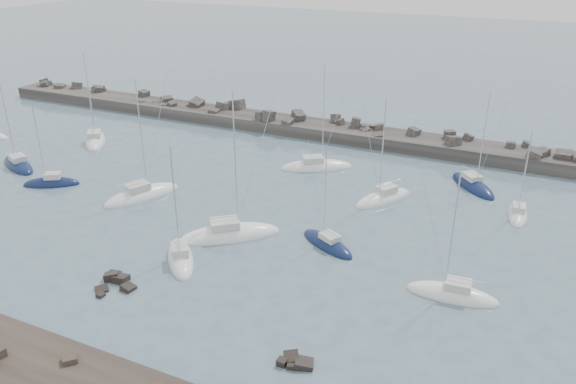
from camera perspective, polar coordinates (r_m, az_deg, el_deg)
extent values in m
plane|color=#496473|center=(55.88, -8.34, -5.92)|extent=(400.00, 400.00, 0.00)
cube|color=#2C231E|center=(44.50, -21.27, -15.52)|extent=(1.35, 1.36, 0.43)
cube|color=black|center=(52.21, -18.36, -9.49)|extent=(1.53, 1.59, 0.87)
cube|color=black|center=(51.47, -15.92, -9.40)|extent=(1.29, 1.22, 0.91)
cube|color=black|center=(53.31, -17.45, -8.29)|extent=(1.77, 1.70, 1.20)
cube|color=black|center=(52.81, -16.60, -8.62)|extent=(1.39, 1.40, 1.17)
cube|color=black|center=(53.50, -17.34, -8.30)|extent=(1.55, 1.66, 1.02)
cube|color=black|center=(51.32, -18.49, -10.03)|extent=(0.68, 0.66, 0.67)
cube|color=black|center=(41.90, -0.61, -16.89)|extent=(0.72, 0.68, 0.57)
cube|color=black|center=(42.04, 1.56, -17.29)|extent=(1.80, 1.66, 1.22)
cube|color=black|center=(42.37, 0.36, -16.65)|extent=(1.52, 1.61, 1.17)
cube|color=black|center=(41.97, 0.67, -17.11)|extent=(1.27, 1.36, 0.71)
cube|color=black|center=(41.94, 1.20, -17.20)|extent=(0.82, 0.91, 0.65)
cube|color=#322F2D|center=(89.77, 0.76, 6.29)|extent=(115.00, 6.00, 3.20)
cube|color=#322F2D|center=(113.73, -18.70, 9.86)|extent=(2.06, 2.20, 1.27)
cube|color=#322F2D|center=(83.94, 16.28, 5.10)|extent=(1.97, 2.16, 1.70)
cube|color=#322F2D|center=(121.45, -23.24, 10.00)|extent=(2.04, 1.85, 1.66)
cube|color=#322F2D|center=(121.82, -23.48, 10.10)|extent=(2.43, 2.11, 2.19)
cube|color=#322F2D|center=(84.25, 22.99, 4.39)|extent=(1.32, 1.19, 1.32)
cube|color=#322F2D|center=(96.62, -6.19, 8.68)|extent=(2.62, 2.61, 1.66)
cube|color=#322F2D|center=(80.29, 23.70, 3.43)|extent=(2.07, 1.65, 1.64)
cube|color=#322F2D|center=(89.89, -2.63, 7.62)|extent=(2.46, 2.63, 2.09)
cube|color=#322F2D|center=(99.17, -9.90, 8.61)|extent=(1.33, 1.34, 0.97)
cube|color=#322F2D|center=(86.70, 6.88, 6.92)|extent=(1.90, 2.14, 2.08)
cube|color=#322F2D|center=(118.77, -22.17, 9.77)|extent=(2.61, 2.52, 1.73)
cube|color=#322F2D|center=(84.50, 12.66, 5.95)|extent=(2.10, 2.13, 1.64)
cube|color=#322F2D|center=(81.60, 24.45, 3.53)|extent=(2.03, 2.20, 1.72)
cube|color=#322F2D|center=(103.55, -14.67, 8.76)|extent=(1.10, 0.94, 0.78)
cube|color=#322F2D|center=(83.17, 9.13, 5.65)|extent=(1.88, 1.67, 1.37)
cube|color=#322F2D|center=(117.40, -21.03, 9.67)|extent=(1.72, 1.70, 1.01)
cube|color=#322F2D|center=(87.61, 5.37, 7.08)|extent=(1.46, 1.33, 1.34)
cube|color=#322F2D|center=(84.11, 16.10, 5.54)|extent=(1.94, 1.81, 1.56)
cube|color=#322F2D|center=(96.34, -5.17, 8.75)|extent=(2.67, 2.14, 2.43)
cube|color=#322F2D|center=(81.75, 16.44, 4.91)|extent=(2.41, 2.59, 1.92)
cube|color=#322F2D|center=(96.01, -5.32, 8.46)|extent=(1.72, 1.54, 1.30)
cube|color=#322F2D|center=(99.74, -11.63, 8.71)|extent=(1.80, 1.86, 1.31)
cube|color=#322F2D|center=(88.71, 4.86, 7.44)|extent=(1.71, 1.86, 1.84)
cube|color=#322F2D|center=(113.47, -18.32, 9.64)|extent=(2.18, 2.25, 1.52)
cube|color=#322F2D|center=(98.65, -9.24, 8.88)|extent=(2.37, 2.29, 2.14)
cube|color=#322F2D|center=(89.56, 1.07, 7.71)|extent=(2.89, 2.76, 2.01)
cube|color=#322F2D|center=(94.66, -7.54, 7.98)|extent=(1.93, 1.72, 1.54)
cube|color=#322F2D|center=(102.66, -12.18, 9.12)|extent=(2.43, 2.47, 1.36)
cube|color=#322F2D|center=(86.80, 8.38, 6.54)|extent=(1.30, 1.09, 0.93)
cube|color=#322F2D|center=(84.28, 17.83, 5.24)|extent=(1.77, 1.61, 1.58)
cube|color=#322F2D|center=(81.68, 26.16, 3.36)|extent=(1.99, 1.79, 1.52)
cube|color=#322F2D|center=(103.28, -13.25, 8.79)|extent=(1.94, 1.96, 1.10)
cube|color=#322F2D|center=(100.42, -12.44, 8.53)|extent=(1.13, 1.17, 1.08)
cube|color=#322F2D|center=(96.31, -6.74, 8.47)|extent=(3.15, 3.22, 2.65)
cube|color=#322F2D|center=(85.57, 7.85, 6.14)|extent=(1.69, 2.00, 1.71)
cube|color=#322F2D|center=(120.76, -23.49, 9.98)|extent=(1.77, 1.85, 1.69)
cube|color=#322F2D|center=(86.16, 7.72, 6.43)|extent=(1.85, 1.74, 1.47)
cube|color=#322F2D|center=(104.64, -12.39, 9.09)|extent=(1.69, 1.74, 1.07)
cube|color=#322F2D|center=(112.60, -18.75, 9.82)|extent=(2.26, 2.09, 1.94)
cube|color=#322F2D|center=(88.97, -1.98, 7.69)|extent=(2.03, 2.39, 2.09)
cube|color=#322F2D|center=(121.31, -23.27, 10.05)|extent=(1.05, 1.26, 1.17)
cube|color=#322F2D|center=(116.96, -20.64, 9.96)|extent=(2.50, 2.76, 2.25)
cube|color=#322F2D|center=(83.13, 21.69, 4.39)|extent=(1.31, 1.06, 1.15)
cube|color=#322F2D|center=(107.13, -14.40, 9.58)|extent=(1.93, 1.74, 1.67)
cube|color=#322F2D|center=(86.05, 9.28, 6.35)|extent=(2.20, 2.13, 1.89)
cube|color=#322F2D|center=(81.89, 27.18, 3.00)|extent=(2.55, 2.56, 1.92)
cube|color=#322F2D|center=(87.48, -0.06, 7.12)|extent=(1.70, 1.87, 1.70)
ellipsoid|color=white|center=(89.85, -18.97, 4.87)|extent=(7.86, 8.83, 2.35)
cube|color=beige|center=(89.01, -19.11, 5.61)|extent=(3.01, 3.12, 0.76)
cylinder|color=silver|center=(88.62, -19.56, 9.36)|extent=(0.13, 0.13, 12.24)
cylinder|color=silver|center=(88.20, -19.19, 5.92)|extent=(2.35, 2.90, 0.11)
ellipsoid|color=#101D44|center=(75.72, -22.89, 0.70)|extent=(6.99, 5.27, 2.00)
cube|color=beige|center=(75.18, -22.79, 1.55)|extent=(2.35, 2.16, 0.71)
cylinder|color=silver|center=(74.07, -23.97, 4.56)|extent=(0.12, 0.12, 9.25)
cylinder|color=silver|center=(74.80, -22.52, 2.03)|extent=(2.42, 1.46, 0.10)
ellipsoid|color=white|center=(68.72, -14.60, -0.45)|extent=(6.70, 9.88, 2.43)
cube|color=beige|center=(67.98, -15.08, 0.53)|extent=(2.87, 3.23, 0.77)
cylinder|color=silver|center=(66.36, -14.68, 5.59)|extent=(0.13, 0.13, 12.86)
cylinder|color=silver|center=(67.46, -15.65, 0.94)|extent=(1.71, 3.50, 0.11)
ellipsoid|color=white|center=(75.06, 2.91, 2.47)|extent=(9.73, 7.57, 2.30)
cube|color=beige|center=(74.51, 2.56, 3.40)|extent=(3.30, 3.06, 0.69)
cylinder|color=silver|center=(72.77, 3.63, 7.96)|extent=(0.12, 0.12, 12.96)
cylinder|color=silver|center=(74.18, 2.06, 3.85)|extent=(3.32, 2.10, 0.10)
ellipsoid|color=white|center=(54.73, -10.85, -6.76)|extent=(6.68, 7.36, 2.21)
cube|color=beige|center=(53.73, -10.93, -5.74)|extent=(2.54, 2.62, 0.78)
cylinder|color=silver|center=(52.46, -11.42, -0.71)|extent=(0.13, 0.13, 10.28)
cylinder|color=silver|center=(52.91, -10.94, -5.34)|extent=(2.03, 2.41, 0.11)
ellipsoid|color=white|center=(66.64, 9.62, -0.77)|extent=(6.41, 8.38, 2.20)
cube|color=beige|center=(66.37, 9.96, 0.33)|extent=(2.61, 2.83, 0.73)
cylinder|color=silver|center=(63.77, 9.59, 4.38)|extent=(0.12, 0.12, 11.12)
cylinder|color=silver|center=(66.49, 10.36, 0.97)|extent=(1.77, 2.88, 0.10)
ellipsoid|color=white|center=(58.13, -5.89, -4.46)|extent=(10.10, 8.93, 2.56)
cube|color=beige|center=(57.38, -6.46, -3.21)|extent=(3.56, 3.43, 0.80)
cylinder|color=silver|center=(54.83, -5.38, 3.05)|extent=(0.14, 0.14, 13.96)
cylinder|color=silver|center=(56.98, -7.22, -2.62)|extent=(3.31, 2.66, 0.11)
ellipsoid|color=#101D44|center=(72.75, 18.25, 0.49)|extent=(7.37, 7.91, 2.10)
cube|color=beige|center=(72.60, 18.20, 1.51)|extent=(2.78, 2.84, 0.67)
cylinder|color=silver|center=(70.02, 19.23, 5.14)|extent=(0.11, 0.11, 11.16)
cylinder|color=silver|center=(72.81, 18.02, 2.13)|extent=(2.25, 2.55, 0.10)
ellipsoid|color=white|center=(50.73, 16.29, -10.08)|extent=(7.92, 3.01, 2.06)
cube|color=beige|center=(50.07, 16.89, -8.99)|extent=(2.29, 1.73, 0.68)
cylinder|color=silver|center=(47.67, 16.39, -3.87)|extent=(0.12, 0.12, 10.47)
cylinder|color=silver|center=(49.73, 17.61, -8.47)|extent=(3.10, 0.34, 0.10)
ellipsoid|color=white|center=(67.10, 22.28, -2.17)|extent=(2.47, 6.67, 1.81)
cube|color=beige|center=(66.36, 22.42, -1.46)|extent=(1.44, 1.92, 0.62)
cylinder|color=silver|center=(65.61, 22.99, 2.09)|extent=(0.11, 0.11, 8.84)
cylinder|color=silver|center=(65.71, 22.50, -1.17)|extent=(0.26, 2.62, 0.09)
ellipsoid|color=#101D44|center=(56.33, 4.02, -5.38)|extent=(7.24, 5.31, 1.83)
cube|color=beige|center=(55.57, 4.29, -4.56)|extent=(2.42, 2.20, 0.60)
cylinder|color=silver|center=(54.20, 3.80, -0.05)|extent=(0.10, 0.10, 9.52)
cylinder|color=silver|center=(54.98, 4.64, -4.26)|extent=(2.51, 1.43, 0.09)
ellipsoid|color=#101D44|center=(83.76, -25.70, 2.37)|extent=(8.76, 5.78, 2.23)
cube|color=beige|center=(82.95, -25.77, 3.13)|extent=(2.84, 2.50, 0.73)
cylinder|color=silver|center=(82.44, -26.66, 6.77)|extent=(0.13, 0.13, 11.37)
cylinder|color=silver|center=(82.19, -25.73, 3.47)|extent=(3.12, 1.45, 0.10)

